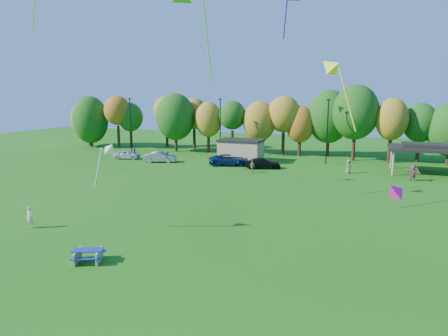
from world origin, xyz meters
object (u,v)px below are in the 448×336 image
(picnic_table, at_px, (88,255))
(car_d, at_px, (263,163))
(car_a, at_px, (127,155))
(car_c, at_px, (229,160))
(kite_flyer, at_px, (30,217))
(car_b, at_px, (160,157))

(picnic_table, distance_m, car_d, 32.88)
(car_a, xyz_separation_m, car_c, (16.43, 0.16, 0.07))
(kite_flyer, height_order, car_c, kite_flyer)
(picnic_table, height_order, car_a, car_a)
(car_c, bearing_deg, picnic_table, 168.34)
(car_d, bearing_deg, car_c, 63.96)
(picnic_table, relative_size, kite_flyer, 1.34)
(car_c, xyz_separation_m, car_d, (5.06, -0.65, -0.08))
(car_a, bearing_deg, kite_flyer, -171.94)
(car_b, distance_m, car_d, 15.27)
(car_a, distance_m, car_c, 16.43)
(picnic_table, distance_m, kite_flyer, 8.70)
(kite_flyer, height_order, car_a, kite_flyer)
(car_a, bearing_deg, car_c, -102.56)
(picnic_table, bearing_deg, car_a, 97.37)
(kite_flyer, height_order, car_d, kite_flyer)
(car_b, xyz_separation_m, car_d, (15.27, 0.31, -0.07))
(kite_flyer, relative_size, car_d, 0.35)
(kite_flyer, height_order, car_b, kite_flyer)
(kite_flyer, bearing_deg, car_d, 70.88)
(car_b, bearing_deg, car_d, -107.38)
(kite_flyer, distance_m, car_a, 31.99)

